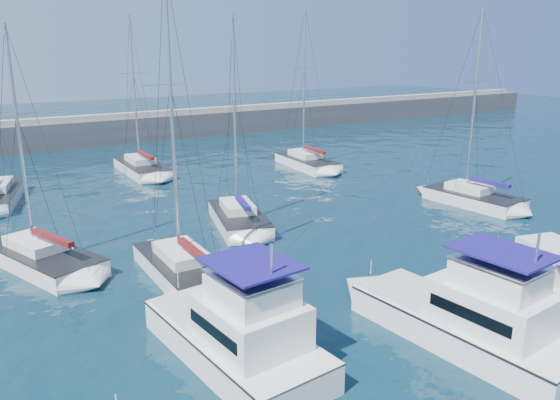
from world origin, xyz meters
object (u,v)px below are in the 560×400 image
motor_yacht_port_inner (240,335)px  motor_yacht_stbd_inner (472,320)px  sailboat_back_b (142,168)px  sailboat_mid_a (42,258)px  sailboat_back_c (307,162)px  sailboat_mid_c (239,218)px  motor_yacht_stbd_outer (541,277)px  sailboat_mid_b (185,269)px  sailboat_mid_e (473,198)px

motor_yacht_port_inner → motor_yacht_stbd_inner: 9.07m
motor_yacht_stbd_inner → sailboat_back_b: size_ratio=0.64×
sailboat_mid_a → motor_yacht_port_inner: bearing=-91.0°
sailboat_back_c → sailboat_mid_c: bearing=-133.9°
motor_yacht_stbd_outer → sailboat_back_b: sailboat_back_b is taller
motor_yacht_stbd_outer → sailboat_back_b: bearing=117.2°
sailboat_mid_b → sailboat_mid_c: size_ratio=1.13×
sailboat_mid_a → sailboat_back_c: (26.53, 13.03, 0.03)m
sailboat_mid_a → sailboat_mid_b: (5.88, -5.61, 0.03)m
motor_yacht_port_inner → sailboat_mid_e: (24.80, 9.40, -0.60)m
motor_yacht_stbd_inner → sailboat_mid_c: sailboat_mid_c is taller
sailboat_back_b → sailboat_mid_b: bearing=-102.7°
sailboat_back_c → motor_yacht_stbd_outer: bearing=-98.9°
motor_yacht_stbd_inner → sailboat_mid_a: sailboat_mid_a is taller
motor_yacht_port_inner → motor_yacht_stbd_outer: size_ratio=1.45×
sailboat_mid_a → sailboat_back_b: bearing=38.5°
sailboat_back_b → motor_yacht_stbd_outer: bearing=-77.1°
sailboat_mid_e → sailboat_back_b: (-17.43, 23.59, -0.02)m
motor_yacht_stbd_outer → sailboat_mid_a: (-19.38, 16.41, -0.44)m
sailboat_back_b → sailboat_back_c: 15.77m
motor_yacht_stbd_outer → sailboat_mid_a: size_ratio=0.46×
sailboat_mid_c → sailboat_mid_e: bearing=0.1°
motor_yacht_stbd_outer → sailboat_back_c: size_ratio=0.39×
motor_yacht_stbd_inner → sailboat_back_b: sailboat_back_b is taller
sailboat_mid_a → motor_yacht_stbd_inner: bearing=-73.5°
motor_yacht_stbd_inner → sailboat_back_c: bearing=61.4°
sailboat_mid_e → sailboat_back_b: bearing=121.6°
motor_yacht_stbd_inner → motor_yacht_stbd_outer: (6.55, 1.28, -0.19)m
sailboat_mid_b → sailboat_back_c: 27.81m
sailboat_mid_a → sailboat_back_c: size_ratio=0.85×
motor_yacht_port_inner → sailboat_mid_b: 8.37m
sailboat_mid_b → sailboat_back_c: (20.64, 18.63, -0.01)m
sailboat_mid_b → sailboat_back_b: sailboat_mid_b is taller
sailboat_mid_e → sailboat_back_c: (-2.90, 17.49, -0.00)m
motor_yacht_port_inner → sailboat_mid_a: (-4.62, 13.85, -0.63)m
motor_yacht_stbd_outer → motor_yacht_port_inner: bearing=-174.4°
motor_yacht_stbd_inner → sailboat_mid_b: bearing=115.3°
sailboat_mid_c → sailboat_back_b: sailboat_back_b is taller
motor_yacht_port_inner → motor_yacht_stbd_outer: motor_yacht_port_inner is taller
sailboat_mid_a → sailboat_mid_c: sailboat_mid_c is taller
motor_yacht_port_inner → sailboat_mid_e: bearing=16.2°
sailboat_mid_e → motor_yacht_stbd_outer: bearing=-134.9°
sailboat_mid_a → sailboat_mid_b: 8.12m
motor_yacht_port_inner → sailboat_back_b: (7.37, 32.99, -0.62)m
sailboat_mid_e → sailboat_back_b: 29.33m
sailboat_mid_b → sailboat_mid_c: sailboat_mid_b is taller
sailboat_mid_a → sailboat_back_b: size_ratio=0.88×
sailboat_back_b → sailboat_back_c: sailboat_back_c is taller
motor_yacht_stbd_inner → sailboat_mid_c: bearing=87.4°
motor_yacht_port_inner → sailboat_mid_a: bearing=103.9°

